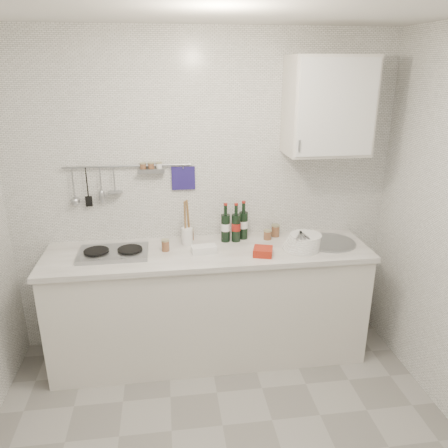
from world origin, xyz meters
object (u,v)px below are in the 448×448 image
object	(u,v)px
plate_stack_hob	(114,252)
plate_stack_sink	(303,242)
utensil_crock	(187,234)
wall_cabinet	(328,106)
wine_bottles	(235,222)

from	to	relation	value
plate_stack_hob	plate_stack_sink	world-z (taller)	plate_stack_sink
plate_stack_hob	utensil_crock	distance (m)	0.57
wall_cabinet	wine_bottles	world-z (taller)	wall_cabinet
wine_bottles	plate_stack_hob	bearing A→B (deg)	-170.60
wall_cabinet	plate_stack_sink	world-z (taller)	wall_cabinet
wall_cabinet	wine_bottles	bearing A→B (deg)	175.97
plate_stack_hob	utensil_crock	bearing A→B (deg)	13.18
wall_cabinet	plate_stack_sink	size ratio (longest dim) A/B	2.31
utensil_crock	wall_cabinet	bearing A→B (deg)	-1.20
wine_bottles	utensil_crock	size ratio (longest dim) A/B	0.86
wall_cabinet	wine_bottles	xyz separation A→B (m)	(-0.67, 0.05, -0.87)
wine_bottles	utensil_crock	xyz separation A→B (m)	(-0.38, -0.03, -0.07)
plate_stack_sink	wine_bottles	bearing A→B (deg)	154.51
wall_cabinet	plate_stack_hob	bearing A→B (deg)	-176.20
plate_stack_hob	utensil_crock	world-z (taller)	utensil_crock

